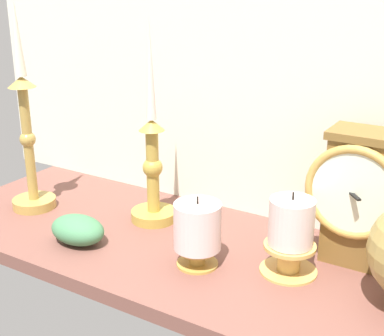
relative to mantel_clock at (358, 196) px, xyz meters
The scene contains 8 objects.
ground_plane 28.11cm from the mantel_clock, 158.81° to the right, with size 100.00×36.00×2.40cm, color brown.
back_wall 33.10cm from the mantel_clock, 158.26° to the left, with size 120.00×2.00×65.00cm, color silver.
mantel_clock is the anchor object (origin of this frame).
candlestick_tall_left 60.07cm from the mantel_clock, 169.33° to the right, with size 8.31×8.31×40.12cm.
candlestick_tall_center 35.85cm from the mantel_clock, behind, with size 8.42×8.42×36.71cm.
pillar_candle_front 24.98cm from the mantel_clock, 145.73° to the right, with size 7.36×7.36×11.55cm.
pillar_candle_near_clock 11.99cm from the mantel_clock, 131.05° to the right, with size 8.80×8.80×13.14cm.
ivy_sprig 45.80cm from the mantel_clock, 156.61° to the right, with size 10.03×7.02×4.76cm.
Camera 1 is at (41.79, -68.94, 42.76)cm, focal length 50.66 mm.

